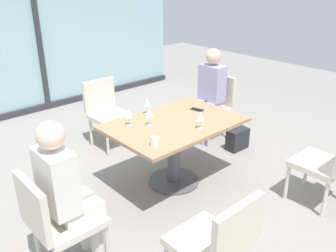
{
  "coord_description": "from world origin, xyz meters",
  "views": [
    {
      "loc": [
        -2.37,
        -2.5,
        2.18
      ],
      "look_at": [
        0.0,
        0.1,
        0.65
      ],
      "focal_mm": 38.26,
      "sensor_mm": 36.0,
      "label": 1
    }
  ],
  "objects": [
    {
      "name": "ground_plane",
      "position": [
        0.0,
        0.0,
        0.0
      ],
      "size": [
        12.0,
        12.0,
        0.0
      ],
      "primitive_type": "plane",
      "color": "gray"
    },
    {
      "name": "window_wall_backdrop",
      "position": [
        0.0,
        3.2,
        1.21
      ],
      "size": [
        5.33,
        0.1,
        2.7
      ],
      "color": "#93B7BC",
      "rests_on": "ground_plane"
    },
    {
      "name": "dining_table_main",
      "position": [
        0.0,
        0.0,
        0.56
      ],
      "size": [
        1.39,
        0.95,
        0.73
      ],
      "color": "#997551",
      "rests_on": "ground_plane"
    },
    {
      "name": "chair_far_right",
      "position": [
        1.23,
        0.52,
        0.5
      ],
      "size": [
        0.5,
        0.46,
        0.87
      ],
      "color": "beige",
      "rests_on": "ground_plane"
    },
    {
      "name": "chair_side_end",
      "position": [
        -1.53,
        -0.35,
        0.5
      ],
      "size": [
        0.5,
        0.46,
        0.87
      ],
      "color": "beige",
      "rests_on": "ground_plane"
    },
    {
      "name": "chair_front_left",
      "position": [
        -0.83,
        -1.31,
        0.5
      ],
      "size": [
        0.46,
        0.5,
        0.87
      ],
      "color": "beige",
      "rests_on": "ground_plane"
    },
    {
      "name": "chair_near_window",
      "position": [
        0.0,
        1.31,
        0.5
      ],
      "size": [
        0.46,
        0.51,
        0.87
      ],
      "color": "beige",
      "rests_on": "ground_plane"
    },
    {
      "name": "chair_front_right",
      "position": [
        0.83,
        -1.31,
        0.5
      ],
      "size": [
        0.46,
        0.5,
        0.87
      ],
      "color": "beige",
      "rests_on": "ground_plane"
    },
    {
      "name": "person_far_right",
      "position": [
        1.12,
        0.52,
        0.7
      ],
      "size": [
        0.39,
        0.34,
        1.26
      ],
      "color": "#9E93B7",
      "rests_on": "ground_plane"
    },
    {
      "name": "person_side_end",
      "position": [
        -1.42,
        -0.35,
        0.7
      ],
      "size": [
        0.39,
        0.34,
        1.26
      ],
      "color": "silver",
      "rests_on": "ground_plane"
    },
    {
      "name": "wine_glass_0",
      "position": [
        -0.06,
        0.37,
        0.86
      ],
      "size": [
        0.07,
        0.07,
        0.18
      ],
      "color": "silver",
      "rests_on": "dining_table_main"
    },
    {
      "name": "wine_glass_1",
      "position": [
        -0.4,
        0.25,
        0.86
      ],
      "size": [
        0.07,
        0.07,
        0.18
      ],
      "color": "silver",
      "rests_on": "dining_table_main"
    },
    {
      "name": "wine_glass_2",
      "position": [
        -0.25,
        0.1,
        0.86
      ],
      "size": [
        0.07,
        0.07,
        0.18
      ],
      "color": "silver",
      "rests_on": "dining_table_main"
    },
    {
      "name": "wine_glass_3",
      "position": [
        0.07,
        -0.3,
        0.86
      ],
      "size": [
        0.07,
        0.07,
        0.18
      ],
      "color": "silver",
      "rests_on": "dining_table_main"
    },
    {
      "name": "coffee_cup",
      "position": [
        -0.51,
        -0.28,
        0.78
      ],
      "size": [
        0.08,
        0.08,
        0.09
      ],
      "primitive_type": "cylinder",
      "color": "white",
      "rests_on": "dining_table_main"
    },
    {
      "name": "cell_phone_on_table",
      "position": [
        0.43,
        0.08,
        0.73
      ],
      "size": [
        0.1,
        0.16,
        0.01
      ],
      "primitive_type": "cube",
      "rotation": [
        0.0,
        0.0,
        0.23
      ],
      "color": "black",
      "rests_on": "dining_table_main"
    },
    {
      "name": "handbag_0",
      "position": [
        1.17,
        0.03,
        0.14
      ],
      "size": [
        0.31,
        0.17,
        0.28
      ],
      "primitive_type": "cube",
      "rotation": [
        0.0,
        0.0,
        -0.04
      ],
      "color": "#232328",
      "rests_on": "ground_plane"
    }
  ]
}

